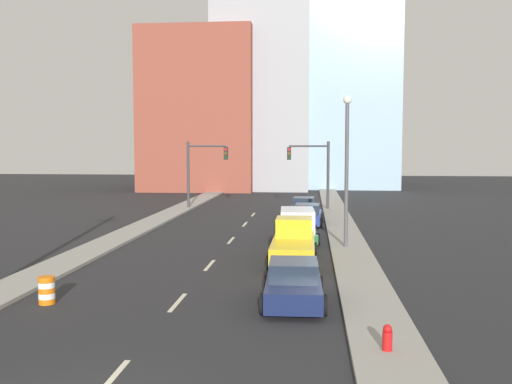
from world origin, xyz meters
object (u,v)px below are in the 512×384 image
Objects in this scene: traffic_signal_left at (200,166)px; sedan_blue at (307,215)px; pickup_truck_yellow at (294,244)px; fire_hydrant at (387,340)px; traffic_signal_right at (316,166)px; box_truck_green at (297,225)px; street_lamp at (347,161)px; sedan_navy at (293,284)px; traffic_barrel at (47,290)px; sedan_black at (304,207)px.

traffic_signal_left is 13.65m from sedan_blue.
fire_hydrant is at bearing -76.94° from pickup_truck_yellow.
traffic_signal_right reaches higher than fire_hydrant.
box_truck_green is 7.01m from sedan_blue.
fire_hydrant is at bearing -71.23° from traffic_signal_left.
pickup_truck_yellow is at bearing -93.18° from traffic_signal_right.
traffic_signal_right is 16.60m from box_truck_green.
traffic_signal_left is 22.12m from street_lamp.
sedan_blue is (0.57, 13.00, -0.15)m from pickup_truck_yellow.
sedan_navy is 13.43m from box_truck_green.
sedan_blue is at bearing 67.30° from traffic_barrel.
street_lamp is at bearing 46.79° from traffic_barrel.
traffic_signal_right is 4.89m from sedan_black.
box_truck_green is at bearing -61.30° from traffic_signal_left.
sedan_black is (8.52, 26.88, 0.17)m from traffic_barrel.
pickup_truck_yellow reaches higher than sedan_blue.
fire_hydrant is at bearing -19.47° from traffic_barrel.
traffic_signal_left is 18.81m from box_truck_green.
traffic_signal_left is 1.01× the size of pickup_truck_yellow.
sedan_black is (0.02, 26.11, -0.05)m from sedan_navy.
traffic_signal_right is 32.12m from traffic_barrel.
box_truck_green is (-2.76, 18.10, 0.48)m from fire_hydrant.
fire_hydrant is 0.17× the size of sedan_blue.
traffic_signal_left is 1.29× the size of sedan_black.
street_lamp is (1.42, -18.84, 0.91)m from traffic_signal_right.
street_lamp is at bearing -46.46° from box_truck_green.
traffic_signal_left and traffic_signal_right have the same top height.
traffic_signal_right is 1.01× the size of pickup_truck_yellow.
sedan_black is at bearing 99.04° from street_lamp.
sedan_navy is 0.78× the size of box_truck_green.
traffic_signal_right is 0.73× the size of street_lamp.
traffic_signal_left is 1.38× the size of sedan_navy.
sedan_black is at bearing 72.41° from traffic_barrel.
box_truck_green is at bearing -94.24° from traffic_signal_right.
fire_hydrant is 0.18× the size of sedan_black.
street_lamp is at bearing -77.90° from sedan_black.
traffic_barrel is 11.75m from fire_hydrant.
fire_hydrant is 30.90m from sedan_black.
traffic_signal_right is 9.85m from sedan_blue.
traffic_signal_right is at bearing 0.00° from traffic_signal_left.
sedan_navy is 26.11m from sedan_black.
traffic_signal_right is 1.08× the size of box_truck_green.
sedan_black is at bearing 86.60° from box_truck_green.
traffic_barrel is 11.64m from pickup_truck_yellow.
sedan_blue reaches higher than traffic_barrel.
street_lamp is 5.28m from box_truck_green.
sedan_blue is 1.05× the size of sedan_black.
sedan_navy reaches higher than sedan_blue.
pickup_truck_yellow reaches higher than sedan_navy.
box_truck_green is at bearing -91.74° from sedan_blue.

